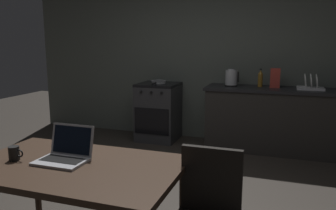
{
  "coord_description": "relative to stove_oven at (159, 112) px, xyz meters",
  "views": [
    {
      "loc": [
        1.21,
        -2.66,
        1.51
      ],
      "look_at": [
        0.06,
        0.68,
        0.85
      ],
      "focal_mm": 35.85,
      "sensor_mm": 36.0,
      "label": 1
    }
  ],
  "objects": [
    {
      "name": "coffee_mug",
      "position": [
        0.16,
        -3.13,
        0.34
      ],
      "size": [
        0.11,
        0.07,
        0.1
      ],
      "color": "black",
      "rests_on": "dining_table"
    },
    {
      "name": "electric_kettle",
      "position": [
        1.11,
        0.0,
        0.56
      ],
      "size": [
        0.2,
        0.18,
        0.25
      ],
      "color": "black",
      "rests_on": "kitchen_counter"
    },
    {
      "name": "kitchen_counter",
      "position": [
        1.85,
        0.0,
        0.0
      ],
      "size": [
        2.16,
        0.64,
        0.89
      ],
      "color": "#282623",
      "rests_on": "ground_plane"
    },
    {
      "name": "bottle_b",
      "position": [
        1.51,
        0.08,
        0.57
      ],
      "size": [
        0.07,
        0.07,
        0.26
      ],
      "color": "#8C601E",
      "rests_on": "kitchen_counter"
    },
    {
      "name": "frying_pan",
      "position": [
        0.01,
        -0.03,
        0.47
      ],
      "size": [
        0.23,
        0.4,
        0.05
      ],
      "color": "gray",
      "rests_on": "stove_oven"
    },
    {
      "name": "cereal_box",
      "position": [
        1.71,
        0.02,
        0.58
      ],
      "size": [
        0.13,
        0.05,
        0.27
      ],
      "color": "#B2382D",
      "rests_on": "kitchen_counter"
    },
    {
      "name": "stove_oven",
      "position": [
        0.0,
        0.0,
        0.0
      ],
      "size": [
        0.6,
        0.62,
        0.89
      ],
      "color": "#2D2D30",
      "rests_on": "ground_plane"
    },
    {
      "name": "back_wall",
      "position": [
        0.9,
        0.35,
        0.95
      ],
      "size": [
        6.4,
        0.1,
        2.8
      ],
      "primitive_type": "cube",
      "color": "#515751",
      "rests_on": "ground_plane"
    },
    {
      "name": "dining_table",
      "position": [
        0.57,
        -3.07,
        0.23
      ],
      "size": [
        1.37,
        0.83,
        0.74
      ],
      "color": "#332319",
      "rests_on": "ground_plane"
    },
    {
      "name": "laptop",
      "position": [
        0.48,
        -3.03,
        0.34
      ],
      "size": [
        0.32,
        0.27,
        0.22
      ],
      "rotation": [
        0.0,
        0.0,
        -0.18
      ],
      "color": "#99999E",
      "rests_on": "dining_table"
    },
    {
      "name": "ground_plane",
      "position": [
        0.6,
        -2.15,
        -0.45
      ],
      "size": [
        12.0,
        12.0,
        0.0
      ],
      "primitive_type": "plane",
      "color": "#2D2823"
    },
    {
      "name": "dish_rack",
      "position": [
        2.16,
        0.0,
        0.49
      ],
      "size": [
        0.34,
        0.26,
        0.21
      ],
      "color": "silver",
      "rests_on": "kitchen_counter"
    }
  ]
}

